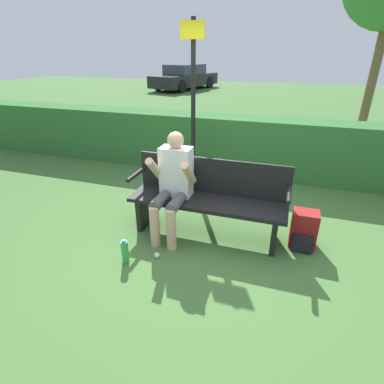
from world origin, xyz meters
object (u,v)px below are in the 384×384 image
object	(u,v)px
backpack	(304,230)
parked_car	(185,78)
park_bench	(208,198)
signpost	(193,98)
water_bottle	(125,252)
person_seated	(173,182)

from	to	relation	value
backpack	parked_car	world-z (taller)	parked_car
park_bench	signpost	distance (m)	1.81
backpack	water_bottle	distance (m)	2.01
backpack	water_bottle	world-z (taller)	backpack
park_bench	person_seated	bearing A→B (deg)	-161.27
parked_car	person_seated	bearing A→B (deg)	-145.09
water_bottle	person_seated	bearing A→B (deg)	69.01
water_bottle	signpost	bearing A→B (deg)	89.37
person_seated	parked_car	bearing A→B (deg)	108.74
signpost	parked_car	world-z (taller)	signpost
backpack	person_seated	bearing A→B (deg)	-173.28
backpack	signpost	size ratio (longest dim) A/B	0.17
park_bench	backpack	size ratio (longest dim) A/B	4.28
backpack	parked_car	xyz separation A→B (m)	(-6.41, 14.26, 0.44)
person_seated	backpack	world-z (taller)	person_seated
park_bench	backpack	bearing A→B (deg)	2.29
backpack	water_bottle	xyz separation A→B (m)	(-1.79, -0.91, -0.07)
backpack	signpost	world-z (taller)	signpost
signpost	parked_car	distance (m)	13.72
person_seated	parked_car	distance (m)	15.24
backpack	parked_car	bearing A→B (deg)	114.22
water_bottle	park_bench	bearing A→B (deg)	51.97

